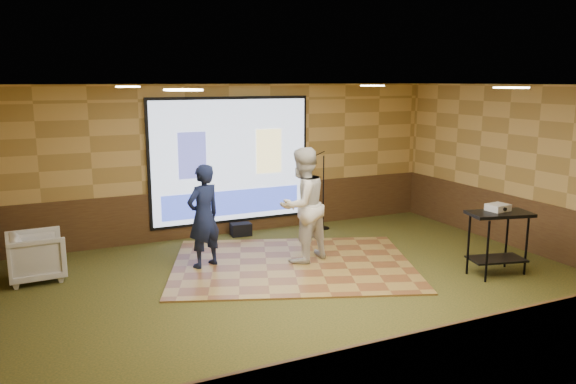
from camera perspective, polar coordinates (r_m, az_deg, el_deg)
name	(u,v)px	position (r m, az deg, el deg)	size (l,w,h in m)	color
ground	(309,289)	(8.52, 2.17, -9.80)	(9.00, 9.00, 0.00)	#2A3518
room_shell	(310,150)	(8.01, 2.28, 4.31)	(9.04, 7.04, 3.02)	tan
wainscot_back	(232,210)	(11.46, -5.75, -1.85)	(9.00, 0.04, 0.95)	#432816
wainscot_front	(480,364)	(5.73, 18.92, -16.22)	(9.00, 0.04, 0.95)	#432816
wainscot_right	(530,226)	(11.07, 23.35, -3.20)	(0.04, 7.00, 0.95)	#432816
projector_screen	(231,162)	(11.24, -5.77, 3.07)	(3.32, 0.06, 2.52)	black
downlight_nw	(128,87)	(8.99, -15.97, 10.24)	(0.32, 0.32, 0.02)	#FFE9BF
downlight_ne	(372,86)	(10.62, 8.57, 10.63)	(0.32, 0.32, 0.02)	#FFE9BF
downlight_sw	(183,90)	(5.76, -10.62, 10.16)	(0.32, 0.32, 0.02)	#FFE9BF
downlight_se	(511,88)	(8.07, 21.73, 9.82)	(0.32, 0.32, 0.02)	#FFE9BF
dance_floor	(293,264)	(9.55, 0.47, -7.35)	(3.99, 3.04, 0.03)	olive
player_left	(204,216)	(9.29, -8.57, -2.43)	(0.62, 0.41, 1.71)	#141C3F
player_right	(302,205)	(9.46, 1.47, -1.33)	(0.95, 0.74, 1.95)	silver
av_table	(498,230)	(9.52, 20.60, -3.67)	(0.97, 0.51, 1.03)	black
projector	(498,207)	(9.53, 20.55, -1.47)	(0.32, 0.27, 0.11)	silver
mic_stand	(321,206)	(11.73, 3.35, -1.41)	(0.66, 0.27, 1.67)	black
banquet_chair	(37,256)	(9.62, -24.18, -5.96)	(0.81, 0.83, 0.76)	gray
duffel_bag	(241,229)	(11.34, -4.80, -3.80)	(0.40, 0.27, 0.25)	black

